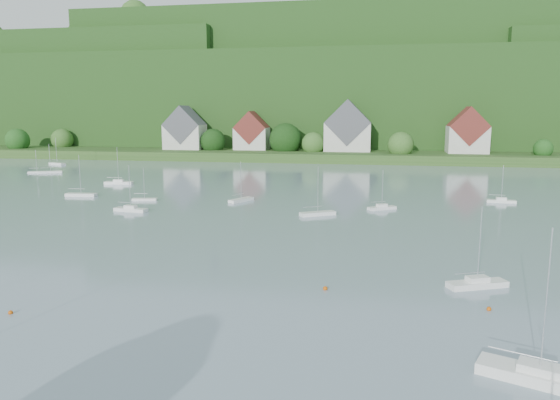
% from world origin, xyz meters
% --- Properties ---
extents(far_shore_strip, '(600.00, 60.00, 3.00)m').
position_xyz_m(far_shore_strip, '(0.00, 200.00, 1.50)').
color(far_shore_strip, '#2B4F1D').
rests_on(far_shore_strip, ground).
extents(forested_ridge, '(620.00, 181.22, 69.89)m').
position_xyz_m(forested_ridge, '(0.39, 268.57, 22.89)').
color(forested_ridge, '#163C13').
rests_on(forested_ridge, ground).
extents(village_building_0, '(14.00, 10.40, 16.00)m').
position_xyz_m(village_building_0, '(-55.00, 187.00, 9.51)').
color(village_building_0, beige).
rests_on(village_building_0, far_shore_strip).
extents(village_building_1, '(12.00, 9.36, 14.00)m').
position_xyz_m(village_building_1, '(-30.00, 189.00, 8.75)').
color(village_building_1, beige).
rests_on(village_building_1, far_shore_strip).
extents(village_building_2, '(16.00, 11.44, 18.00)m').
position_xyz_m(village_building_2, '(5.00, 188.00, 10.27)').
color(village_building_2, beige).
rests_on(village_building_2, far_shore_strip).
extents(village_building_3, '(13.00, 10.40, 15.50)m').
position_xyz_m(village_building_3, '(45.00, 186.00, 9.43)').
color(village_building_3, beige).
rests_on(village_building_3, far_shore_strip).
extents(near_sailboat_3, '(6.07, 3.83, 7.96)m').
position_xyz_m(near_sailboat_3, '(24.57, 51.73, 0.43)').
color(near_sailboat_3, white).
rests_on(near_sailboat_3, ground).
extents(near_sailboat_4, '(7.59, 4.76, 9.95)m').
position_xyz_m(near_sailboat_4, '(25.00, 33.39, 0.49)').
color(near_sailboat_4, white).
rests_on(near_sailboat_4, ground).
extents(mooring_buoy_2, '(0.41, 0.41, 0.41)m').
position_xyz_m(mooring_buoy_2, '(24.46, 45.67, 0.00)').
color(mooring_buoy_2, '#CA5107').
rests_on(mooring_buoy_2, ground).
extents(mooring_buoy_3, '(0.44, 0.44, 0.44)m').
position_xyz_m(mooring_buoy_3, '(10.18, 48.42, 0.00)').
color(mooring_buoy_3, '#CA5107').
rests_on(mooring_buoy_3, ground).
extents(mooring_buoy_5, '(0.39, 0.39, 0.39)m').
position_xyz_m(mooring_buoy_5, '(-15.30, 37.71, 0.00)').
color(mooring_buoy_5, '#CA5107').
rests_on(mooring_buoy_5, ground).
extents(far_sailboat_cluster, '(193.10, 77.90, 8.71)m').
position_xyz_m(far_sailboat_cluster, '(4.54, 113.40, 0.38)').
color(far_sailboat_cluster, white).
rests_on(far_sailboat_cluster, ground).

